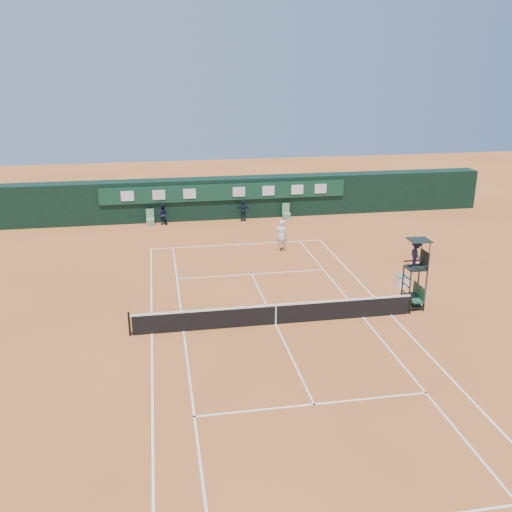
{
  "coord_description": "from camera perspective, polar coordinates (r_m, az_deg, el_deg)",
  "views": [
    {
      "loc": [
        -4.92,
        -22.67,
        11.22
      ],
      "look_at": [
        0.17,
        6.0,
        1.2
      ],
      "focal_mm": 40.0,
      "sensor_mm": 36.0,
      "label": 1
    }
  ],
  "objects": [
    {
      "name": "tennis_net",
      "position": [
        25.56,
        1.99,
        -5.81
      ],
      "size": [
        12.9,
        0.1,
        1.1
      ],
      "color": "black",
      "rests_on": "ground"
    },
    {
      "name": "tennis_ball",
      "position": [
        35.42,
        1.23,
        0.57
      ],
      "size": [
        0.07,
        0.07,
        0.07
      ],
      "primitive_type": "sphere",
      "color": "gold",
      "rests_on": "ground"
    },
    {
      "name": "ground",
      "position": [
        25.77,
        1.98,
        -6.83
      ],
      "size": [
        90.0,
        90.0,
        0.0
      ],
      "primitive_type": "plane",
      "color": "#C2662D",
      "rests_on": "ground"
    },
    {
      "name": "linesman_chair_right",
      "position": [
        42.67,
        3.05,
        4.16
      ],
      "size": [
        0.55,
        0.5,
        1.15
      ],
      "color": "#63976E",
      "rests_on": "ground"
    },
    {
      "name": "umpire_chair",
      "position": [
        27.49,
        15.74,
        -0.34
      ],
      "size": [
        0.96,
        0.95,
        3.42
      ],
      "color": "black",
      "rests_on": "ground"
    },
    {
      "name": "tennis_bag",
      "position": [
        28.91,
        14.9,
        -4.2
      ],
      "size": [
        0.36,
        0.83,
        0.31
      ],
      "primitive_type": "cube",
      "rotation": [
        0.0,
        0.0,
        -0.0
      ],
      "color": "black",
      "rests_on": "ground"
    },
    {
      "name": "ball_kid_right",
      "position": [
        41.86,
        -1.27,
        4.55
      ],
      "size": [
        0.96,
        0.5,
        1.57
      ],
      "primitive_type": "imported",
      "rotation": [
        0.0,
        0.0,
        3.01
      ],
      "color": "black",
      "rests_on": "ground"
    },
    {
      "name": "player",
      "position": [
        35.15,
        2.57,
        2.07
      ],
      "size": [
        0.75,
        0.5,
        2.0
      ],
      "primitive_type": "imported",
      "rotation": [
        0.0,
        0.0,
        3.17
      ],
      "color": "white",
      "rests_on": "ground"
    },
    {
      "name": "player_bench",
      "position": [
        28.33,
        15.71,
        -3.79
      ],
      "size": [
        0.56,
        1.2,
        1.1
      ],
      "color": "#193E2B",
      "rests_on": "ground"
    },
    {
      "name": "cooler",
      "position": [
        30.66,
        14.4,
        -2.45
      ],
      "size": [
        0.57,
        0.57,
        0.65
      ],
      "color": "white",
      "rests_on": "ground"
    },
    {
      "name": "court_lines",
      "position": [
        25.77,
        1.98,
        -6.82
      ],
      "size": [
        11.05,
        23.85,
        0.01
      ],
      "color": "white",
      "rests_on": "ground"
    },
    {
      "name": "ball_kid_left",
      "position": [
        41.56,
        -9.33,
        4.14
      ],
      "size": [
        0.83,
        0.71,
        1.5
      ],
      "primitive_type": "imported",
      "rotation": [
        0.0,
        0.0,
        2.93
      ],
      "color": "black",
      "rests_on": "ground"
    },
    {
      "name": "linesman_chair_left",
      "position": [
        41.62,
        -10.52,
        3.48
      ],
      "size": [
        0.55,
        0.5,
        1.15
      ],
      "color": "#5F9266",
      "rests_on": "ground"
    },
    {
      "name": "back_wall",
      "position": [
        42.82,
        -3.21,
        5.85
      ],
      "size": [
        40.0,
        1.65,
        3.0
      ],
      "color": "black",
      "rests_on": "ground"
    }
  ]
}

